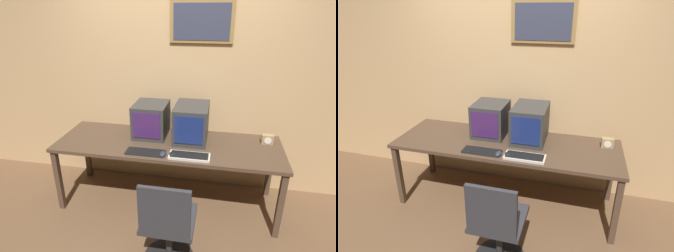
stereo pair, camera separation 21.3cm
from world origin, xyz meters
TOP-DOWN VIEW (x-y plane):
  - ground_plane at (0.00, 0.00)m, footprint 14.00×14.00m
  - wall_back at (0.00, 1.23)m, footprint 8.00×0.08m
  - desk at (0.00, 0.72)m, footprint 2.36×0.78m
  - monitor_left at (-0.22, 0.89)m, footprint 0.36×0.41m
  - monitor_right at (0.23, 0.86)m, footprint 0.35×0.48m
  - keyboard_main at (-0.17, 0.45)m, footprint 0.39×0.14m
  - keyboard_side at (0.26, 0.45)m, footprint 0.39×0.17m
  - mouse_near_keyboard at (0.10, 0.45)m, footprint 0.07×0.10m
  - mouse_far_corner at (0.01, 0.43)m, footprint 0.06×0.10m
  - desk_clock at (1.03, 0.89)m, footprint 0.12×0.07m
  - office_chair at (0.17, -0.15)m, footprint 0.45×0.45m

SIDE VIEW (x-z plane):
  - ground_plane at x=0.00m, z-range 0.00..0.00m
  - office_chair at x=0.17m, z-range -0.05..0.84m
  - desk at x=0.00m, z-range 0.31..1.06m
  - keyboard_side at x=0.26m, z-range 0.75..0.77m
  - keyboard_main at x=-0.17m, z-range 0.75..0.77m
  - mouse_near_keyboard at x=0.10m, z-range 0.75..0.78m
  - mouse_far_corner at x=0.01m, z-range 0.75..0.79m
  - desk_clock at x=1.03m, z-range 0.75..0.85m
  - monitor_left at x=-0.22m, z-range 0.75..1.11m
  - monitor_right at x=0.23m, z-range 0.75..1.13m
  - wall_back at x=0.00m, z-range 0.01..2.61m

